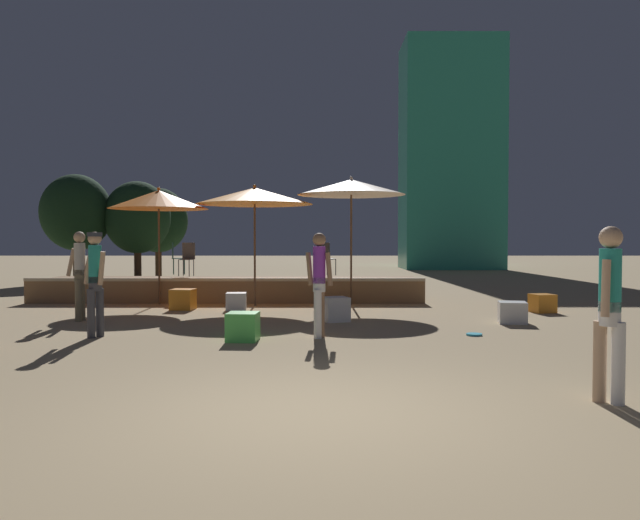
# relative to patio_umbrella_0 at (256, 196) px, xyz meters

# --- Properties ---
(ground_plane) EXTENTS (120.00, 120.00, 0.00)m
(ground_plane) POSITION_rel_patio_umbrella_0_xyz_m (1.58, -9.60, -2.70)
(ground_plane) COLOR tan
(wooden_deck) EXTENTS (10.23, 2.35, 0.65)m
(wooden_deck) POSITION_rel_patio_umbrella_0_xyz_m (-0.82, 1.64, -2.42)
(wooden_deck) COLOR olive
(wooden_deck) RESTS_ON ground
(patio_umbrella_0) EXTENTS (2.88, 2.88, 2.99)m
(patio_umbrella_0) POSITION_rel_patio_umbrella_0_xyz_m (0.00, 0.00, 0.00)
(patio_umbrella_0) COLOR brown
(patio_umbrella_0) RESTS_ON ground
(patio_umbrella_1) EXTENTS (2.49, 2.49, 2.96)m
(patio_umbrella_1) POSITION_rel_patio_umbrella_0_xyz_m (-2.46, 0.38, -0.06)
(patio_umbrella_1) COLOR brown
(patio_umbrella_1) RESTS_ON ground
(patio_umbrella_2) EXTENTS (2.68, 2.68, 3.21)m
(patio_umbrella_2) POSITION_rel_patio_umbrella_0_xyz_m (2.39, 0.17, 0.23)
(patio_umbrella_2) COLOR brown
(patio_umbrella_2) RESTS_ON ground
(cube_seat_0) EXTENTS (0.60, 0.60, 0.42)m
(cube_seat_0) POSITION_rel_patio_umbrella_0_xyz_m (5.37, -3.24, -2.50)
(cube_seat_0) COLOR white
(cube_seat_0) RESTS_ON ground
(cube_seat_1) EXTENTS (0.60, 0.60, 0.49)m
(cube_seat_1) POSITION_rel_patio_umbrella_0_xyz_m (1.92, -2.98, -2.46)
(cube_seat_1) COLOR white
(cube_seat_1) RESTS_ON ground
(cube_seat_2) EXTENTS (0.49, 0.49, 0.40)m
(cube_seat_2) POSITION_rel_patio_umbrella_0_xyz_m (-0.33, -0.96, -2.50)
(cube_seat_2) COLOR white
(cube_seat_2) RESTS_ON ground
(cube_seat_3) EXTENTS (0.52, 0.52, 0.46)m
(cube_seat_3) POSITION_rel_patio_umbrella_0_xyz_m (0.37, -5.38, -2.48)
(cube_seat_3) COLOR #4CC651
(cube_seat_3) RESTS_ON ground
(cube_seat_4) EXTENTS (0.56, 0.56, 0.48)m
(cube_seat_4) POSITION_rel_patio_umbrella_0_xyz_m (-1.59, -0.86, -2.46)
(cube_seat_4) COLOR orange
(cube_seat_4) RESTS_ON ground
(cube_seat_5) EXTENTS (0.55, 0.55, 0.41)m
(cube_seat_5) POSITION_rel_patio_umbrella_0_xyz_m (6.60, -1.42, -2.50)
(cube_seat_5) COLOR orange
(cube_seat_5) RESTS_ON ground
(person_0) EXTENTS (0.34, 0.41, 1.76)m
(person_0) POSITION_rel_patio_umbrella_0_xyz_m (4.47, -9.22, -1.74)
(person_0) COLOR white
(person_0) RESTS_ON ground
(person_1) EXTENTS (0.47, 0.29, 1.74)m
(person_1) POSITION_rel_patio_umbrella_0_xyz_m (1.60, -5.06, -1.76)
(person_1) COLOR white
(person_1) RESTS_ON ground
(person_3) EXTENTS (0.49, 0.36, 1.76)m
(person_3) POSITION_rel_patio_umbrella_0_xyz_m (-2.13, -5.02, -1.71)
(person_3) COLOR #3F3F47
(person_3) RESTS_ON ground
(person_4) EXTENTS (0.56, 0.30, 1.79)m
(person_4) POSITION_rel_patio_umbrella_0_xyz_m (-3.20, -2.91, -1.72)
(person_4) COLOR #72664C
(person_4) RESTS_ON ground
(bistro_chair_0) EXTENTS (0.41, 0.42, 0.90)m
(bistro_chair_0) POSITION_rel_patio_umbrella_0_xyz_m (-1.97, 1.47, -1.51)
(bistro_chair_0) COLOR #47474C
(bistro_chair_0) RESTS_ON wooden_deck
(bistro_chair_1) EXTENTS (0.42, 0.42, 0.90)m
(bistro_chair_1) POSITION_rel_patio_umbrella_0_xyz_m (-2.49, 2.29, -1.51)
(bistro_chair_1) COLOR #1E4C47
(bistro_chair_1) RESTS_ON wooden_deck
(bistro_chair_2) EXTENTS (0.48, 0.48, 0.90)m
(bistro_chair_2) POSITION_rel_patio_umbrella_0_xyz_m (1.77, 1.66, -1.51)
(bistro_chair_2) COLOR #2D3338
(bistro_chair_2) RESTS_ON wooden_deck
(frisbee_disc) EXTENTS (0.27, 0.27, 0.03)m
(frisbee_disc) POSITION_rel_patio_umbrella_0_xyz_m (4.23, -4.81, -2.69)
(frisbee_disc) COLOR #33B2D8
(frisbee_disc) RESTS_ON ground
(background_tree_0) EXTENTS (2.57, 2.57, 3.93)m
(background_tree_0) POSITION_rel_patio_umbrella_0_xyz_m (-5.56, 9.11, -0.20)
(background_tree_0) COLOR #3D2B1C
(background_tree_0) RESTS_ON ground
(background_tree_1) EXTENTS (2.67, 2.67, 4.16)m
(background_tree_1) POSITION_rel_patio_umbrella_0_xyz_m (-7.81, 8.72, -0.02)
(background_tree_1) COLOR #3D2B1C
(background_tree_1) RESTS_ON ground
(background_tree_2) EXTENTS (2.60, 2.60, 3.94)m
(background_tree_2) POSITION_rel_patio_umbrella_0_xyz_m (-5.59, 12.35, -0.20)
(background_tree_2) COLOR #3D2B1C
(background_tree_2) RESTS_ON ground
(distant_building) EXTENTS (5.48, 3.83, 12.84)m
(distant_building) POSITION_rel_patio_umbrella_0_xyz_m (9.05, 20.30, 3.71)
(distant_building) COLOR teal
(distant_building) RESTS_ON ground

